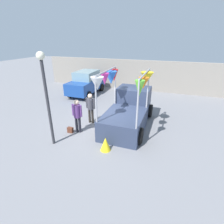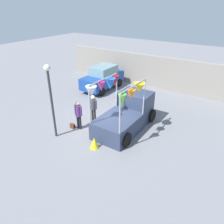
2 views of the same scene
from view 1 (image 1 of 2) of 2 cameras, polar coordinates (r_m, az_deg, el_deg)
ground_plane at (r=9.40m, az=-1.03°, el=-4.68°), size 60.00×60.00×0.00m
vendor_truck at (r=9.33m, az=5.52°, el=1.15°), size 2.50×4.08×3.03m
parked_car at (r=14.75m, az=-8.40°, el=9.44°), size 1.88×4.00×1.88m
person_customer at (r=8.59m, az=-11.31°, el=-0.33°), size 0.53×0.34×1.71m
person_vendor at (r=9.47m, az=-7.04°, el=2.08°), size 0.53×0.34×1.67m
handbag at (r=9.00m, az=-13.44°, el=-5.72°), size 0.28×0.16×0.28m
street_lamp at (r=7.41m, az=-20.91°, el=7.40°), size 0.32×0.32×3.94m
brick_boundary_wall at (r=15.97m, az=8.87°, el=11.77°), size 18.00×0.36×2.60m
folded_kite_bundle_sunflower at (r=7.41m, az=-2.16°, el=-10.40°), size 0.53×0.53×0.60m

